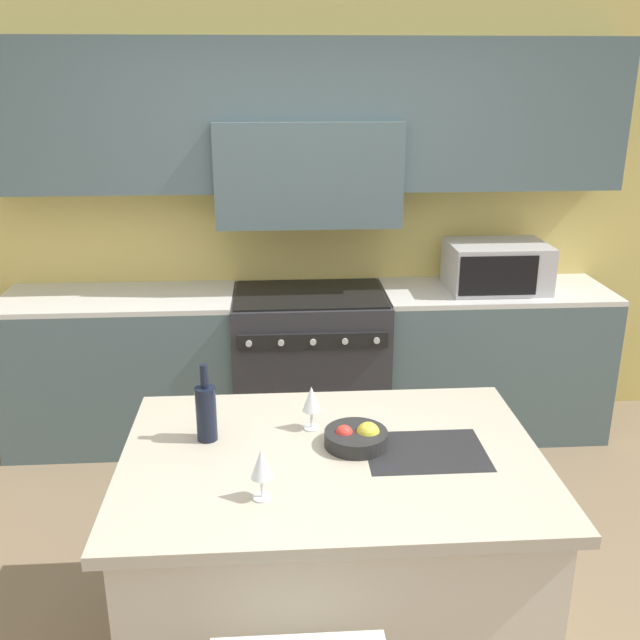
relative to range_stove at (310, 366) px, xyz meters
name	(u,v)px	position (x,y,z in m)	size (l,w,h in m)	color
ground_plane	(332,623)	(0.00, -1.69, -0.47)	(10.00, 10.00, 0.00)	#7A664C
back_cabinetry	(307,178)	(0.00, 0.27, 1.13)	(10.00, 0.46, 2.70)	#DBC166
back_counter	(310,364)	(0.00, 0.02, 0.00)	(3.71, 0.62, 0.95)	#4C6066
range_stove	(310,366)	(0.00, 0.00, 0.00)	(0.93, 0.70, 0.95)	#2D2D33
microwave	(496,266)	(1.14, 0.02, 0.62)	(0.59, 0.43, 0.29)	#B7B7BC
kitchen_island	(331,556)	(-0.01, -1.84, -0.02)	(1.53, 1.08, 0.89)	beige
wine_bottle	(206,411)	(-0.48, -1.69, 0.54)	(0.08, 0.08, 0.30)	black
wine_glass_near	(261,465)	(-0.27, -2.10, 0.54)	(0.07, 0.07, 0.18)	white
wine_glass_far	(311,400)	(-0.08, -1.63, 0.54)	(0.07, 0.07, 0.18)	white
fruit_bowl	(357,437)	(0.08, -1.77, 0.45)	(0.24, 0.24, 0.09)	black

